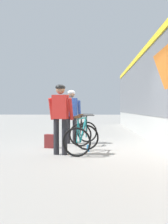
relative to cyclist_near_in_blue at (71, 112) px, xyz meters
name	(u,v)px	position (x,y,z in m)	size (l,w,h in m)	color
ground_plane	(103,149)	(1.01, -1.07, -1.05)	(80.00, 80.00, 0.00)	gray
cyclist_near_in_blue	(71,112)	(0.00, 0.00, 0.00)	(0.63, 0.34, 1.76)	#232328
cyclist_far_in_red	(60,113)	(-0.10, -1.99, 0.00)	(0.65, 0.39, 1.76)	#232328
bicycle_near_black	(84,132)	(0.41, -0.13, -0.65)	(0.89, 1.18, 0.99)	black
bicycle_far_teal	(82,138)	(0.42, -1.78, -0.65)	(0.91, 1.19, 0.99)	black
backpack_on_platform	(50,141)	(-0.55, -0.93, -0.85)	(0.28, 0.18, 0.40)	maroon
water_bottle_near_the_bikes	(88,148)	(0.58, -1.52, -0.96)	(0.08, 0.08, 0.18)	#338CCC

